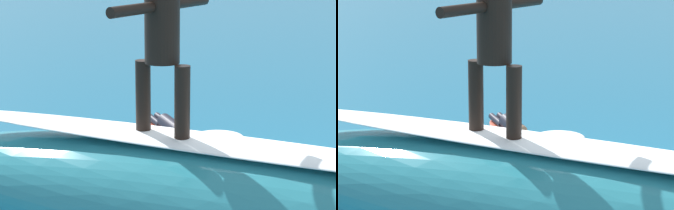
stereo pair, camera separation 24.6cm
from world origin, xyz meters
TOP-DOWN VIEW (x-y plane):
  - ground_plane at (0.00, 0.00)m, footprint 120.00×120.00m
  - wave_crest at (-0.06, 1.66)m, footprint 8.39×2.06m
  - wave_foam_lip at (-0.06, 1.66)m, footprint 7.12×0.75m
  - surfboard_riding at (0.75, 1.66)m, footprint 2.08×0.96m
  - surfer_riding at (0.75, 1.66)m, footprint 0.67×1.61m
  - surfboard_paddling at (2.36, -2.38)m, footprint 1.94×2.00m
  - surfer_paddling at (2.44, -2.47)m, footprint 1.23×1.28m
  - foam_patch_far at (1.51, -2.46)m, footprint 1.13×1.04m

SIDE VIEW (x-z plane):
  - ground_plane at x=0.00m, z-range 0.00..0.00m
  - surfboard_paddling at x=2.36m, z-range 0.00..0.06m
  - foam_patch_far at x=1.51m, z-range 0.00..0.16m
  - surfer_paddling at x=2.44m, z-range 0.04..0.33m
  - wave_crest at x=-0.06m, z-range 0.00..1.33m
  - surfboard_riding at x=0.75m, z-range 1.33..1.40m
  - wave_foam_lip at x=-0.06m, z-range 1.33..1.41m
  - surfer_riding at x=0.75m, z-range 1.54..3.26m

